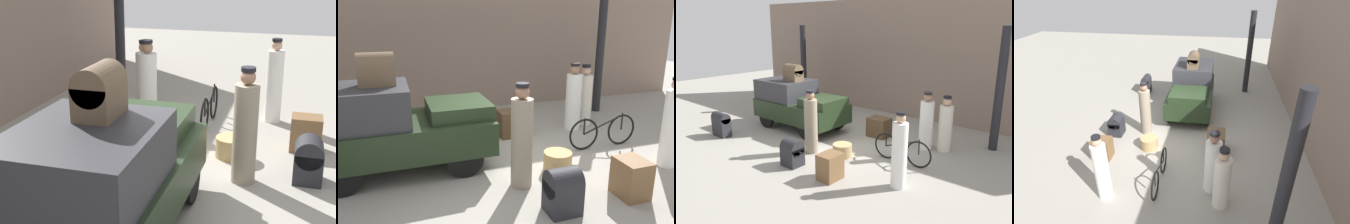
% 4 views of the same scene
% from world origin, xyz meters
% --- Properties ---
extents(ground_plane, '(30.00, 30.00, 0.00)m').
position_xyz_m(ground_plane, '(0.00, 0.00, 0.00)').
color(ground_plane, gray).
extents(canopy_pillar_right, '(0.24, 0.24, 3.48)m').
position_xyz_m(canopy_pillar_right, '(3.92, 2.47, 1.74)').
color(canopy_pillar_right, black).
rests_on(canopy_pillar_right, ground).
extents(truck, '(3.26, 1.57, 1.64)m').
position_xyz_m(truck, '(-1.96, 0.28, 0.88)').
color(truck, black).
rests_on(truck, ground).
extents(bicycle, '(1.67, 0.04, 0.75)m').
position_xyz_m(bicycle, '(2.37, -0.05, 0.36)').
color(bicycle, black).
rests_on(bicycle, ground).
extents(wicker_basket, '(0.53, 0.53, 0.35)m').
position_xyz_m(wicker_basket, '(0.91, -0.72, 0.18)').
color(wicker_basket, tan).
rests_on(wicker_basket, ground).
extents(conductor_in_dark_uniform, '(0.34, 0.34, 1.73)m').
position_xyz_m(conductor_in_dark_uniform, '(2.99, -1.26, 0.80)').
color(conductor_in_dark_uniform, white).
rests_on(conductor_in_dark_uniform, ground).
extents(porter_standing_middle, '(0.39, 0.39, 1.69)m').
position_xyz_m(porter_standing_middle, '(2.38, 1.27, 0.77)').
color(porter_standing_middle, white).
rests_on(porter_standing_middle, ground).
extents(porter_carrying_trunk, '(0.38, 0.38, 1.59)m').
position_xyz_m(porter_carrying_trunk, '(2.85, 1.50, 0.73)').
color(porter_carrying_trunk, silver).
rests_on(porter_carrying_trunk, ground).
extents(porter_with_bicycle, '(0.36, 0.36, 1.79)m').
position_xyz_m(porter_with_bicycle, '(0.04, -1.04, 0.82)').
color(porter_with_bicycle, gray).
rests_on(porter_with_bicycle, ground).
extents(suitcase_small_leather, '(0.66, 0.53, 0.62)m').
position_xyz_m(suitcase_small_leather, '(0.74, 1.31, 0.31)').
color(suitcase_small_leather, '#4C3823').
rests_on(suitcase_small_leather, ground).
extents(trunk_wicker_pale, '(0.48, 0.43, 0.70)m').
position_xyz_m(trunk_wicker_pale, '(0.31, -1.98, 0.36)').
color(trunk_wicker_pale, '#232328').
rests_on(trunk_wicker_pale, ground).
extents(trunk_large_brown, '(0.44, 0.53, 0.63)m').
position_xyz_m(trunk_large_brown, '(1.57, -1.94, 0.31)').
color(trunk_large_brown, brown).
rests_on(trunk_large_brown, ground).
extents(trunk_on_truck_roof, '(0.61, 0.41, 0.57)m').
position_xyz_m(trunk_on_truck_roof, '(-2.13, 0.28, 1.92)').
color(trunk_on_truck_roof, brown).
rests_on(trunk_on_truck_roof, truck).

